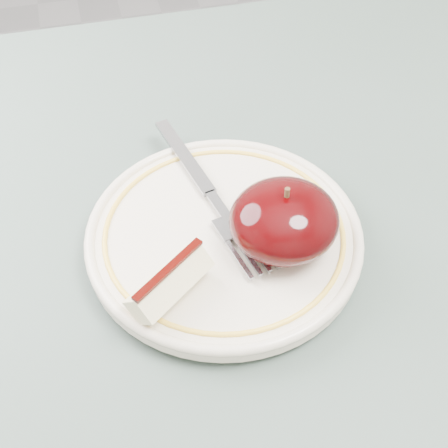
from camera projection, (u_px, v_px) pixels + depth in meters
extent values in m
cylinder|color=brown|center=(429.00, 203.00, 1.09)|extent=(0.05, 0.05, 0.71)
cube|color=#404F48|center=(308.00, 325.00, 0.49)|extent=(0.90, 0.90, 0.04)
cylinder|color=beige|center=(224.00, 244.00, 0.51)|extent=(0.12, 0.12, 0.01)
cylinder|color=beige|center=(224.00, 237.00, 0.51)|extent=(0.22, 0.22, 0.01)
torus|color=beige|center=(224.00, 233.00, 0.50)|extent=(0.22, 0.22, 0.01)
torus|color=yellow|center=(224.00, 232.00, 0.50)|extent=(0.20, 0.20, 0.00)
ellipsoid|color=black|center=(284.00, 220.00, 0.47)|extent=(0.09, 0.08, 0.05)
cylinder|color=#472D19|center=(287.00, 194.00, 0.45)|extent=(0.00, 0.00, 0.01)
cube|color=beige|center=(170.00, 283.00, 0.45)|extent=(0.07, 0.06, 0.03)
cube|color=#300301|center=(168.00, 269.00, 0.44)|extent=(0.06, 0.05, 0.00)
cube|color=gray|center=(184.00, 156.00, 0.55)|extent=(0.04, 0.10, 0.00)
cube|color=gray|center=(218.00, 204.00, 0.52)|extent=(0.02, 0.03, 0.00)
cube|color=gray|center=(233.00, 226.00, 0.50)|extent=(0.03, 0.03, 0.00)
cube|color=gray|center=(265.00, 249.00, 0.48)|extent=(0.01, 0.04, 0.00)
cube|color=gray|center=(257.00, 252.00, 0.48)|extent=(0.01, 0.04, 0.00)
cube|color=gray|center=(248.00, 256.00, 0.48)|extent=(0.01, 0.04, 0.00)
cube|color=gray|center=(239.00, 260.00, 0.48)|extent=(0.01, 0.04, 0.00)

